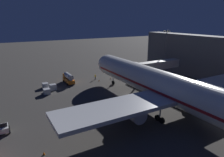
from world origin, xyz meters
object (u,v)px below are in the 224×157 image
Objects in this scene: fuel_tanker at (68,78)px; baggage_container_mid_row at (45,85)px; traffic_cone_nose_port at (111,78)px; traffic_cone_nose_starboard at (99,80)px; baggage_container_near_belt at (53,87)px; traffic_cone_wingtip_svc_side at (44,153)px; airliner_at_gate at (172,89)px; jet_bridge at (151,66)px; ground_crew_near_nose_gear at (95,77)px; pushback_tug at (4,128)px; baggage_container_far_row at (47,91)px; apron_floodlight_mast at (166,48)px.

baggage_container_mid_row is at bearing 9.22° from fuel_tanker.
traffic_cone_nose_port is 4.40m from traffic_cone_nose_starboard.
traffic_cone_wingtip_svc_side is at bearing 73.22° from baggage_container_near_belt.
jet_bridge is (-10.25, -18.55, 0.12)m from airliner_at_gate.
fuel_tanker is at bearing -5.08° from ground_crew_near_nose_gear.
baggage_container_mid_row is 3.10× the size of traffic_cone_wingtip_svc_side.
traffic_cone_nose_port is at bearing -149.06° from pushback_tug.
pushback_tug is 1.42× the size of baggage_container_far_row.
ground_crew_near_nose_gear reaches higher than baggage_container_far_row.
jet_bridge is 33.97× the size of traffic_cone_nose_port.
jet_bridge reaches higher than traffic_cone_nose_port.
traffic_cone_wingtip_svc_side is at bearing 76.36° from baggage_container_far_row.
apron_floodlight_mast is at bearing -147.40° from jet_bridge.
baggage_container_near_belt is 1.00× the size of ground_crew_near_nose_gear.
pushback_tug is (41.40, 8.95, -4.99)m from jet_bridge.
ground_crew_near_nose_gear reaches higher than baggage_container_mid_row.
airliner_at_gate is at bearing 85.75° from traffic_cone_nose_port.
jet_bridge is 3.05× the size of fuel_tanker.
fuel_tanker is 9.97m from traffic_cone_nose_starboard.
baggage_container_mid_row is at bearing -4.86° from traffic_cone_nose_port.
traffic_cone_nose_port is (-2.20, -29.59, -5.37)m from airliner_at_gate.
jet_bridge is 19.02m from ground_crew_near_nose_gear.
jet_bridge is 31.49m from baggage_container_far_row.
traffic_cone_wingtip_svc_side is (51.84, 28.75, -8.99)m from apron_floodlight_mast.
traffic_cone_wingtip_svc_side is at bearing 51.21° from traffic_cone_nose_starboard.
baggage_container_mid_row is 17.06m from traffic_cone_nose_starboard.
pushback_tug is at bearing 30.94° from traffic_cone_nose_port.
jet_bridge is 10.36× the size of ground_crew_near_nose_gear.
traffic_cone_nose_port is at bearing -94.25° from airliner_at_gate.
jet_bridge is 42.65m from pushback_tug.
baggage_container_near_belt is at bearing -0.11° from apron_floodlight_mast.
fuel_tanker reaches higher than baggage_container_near_belt.
baggage_container_mid_row is at bearing -63.40° from baggage_container_near_belt.
jet_bridge is 29.99m from baggage_container_near_belt.
apron_floodlight_mast is 43.97m from baggage_container_near_belt.
fuel_tanker reaches higher than traffic_cone_nose_starboard.
fuel_tanker is at bearing -144.96° from baggage_container_near_belt.
pushback_tug is at bearing 37.82° from ground_crew_near_nose_gear.
apron_floodlight_mast is 25.01m from traffic_cone_nose_port.
jet_bridge is at bearing 147.21° from fuel_tanker.
baggage_container_near_belt is 3.29× the size of traffic_cone_nose_starboard.
baggage_container_far_row reaches higher than traffic_cone_wingtip_svc_side.
apron_floodlight_mast is 2.57× the size of fuel_tanker.
apron_floodlight_mast reaches higher than ground_crew_near_nose_gear.
apron_floodlight_mast is 28.59× the size of traffic_cone_nose_port.
traffic_cone_nose_starboard is at bearing -167.94° from baggage_container_far_row.
apron_floodlight_mast reaches higher than baggage_container_far_row.
ground_crew_near_nose_gear is at bearing 174.92° from fuel_tanker.
airliner_at_gate reaches higher than traffic_cone_nose_port.
apron_floodlight_mast is 29.42m from ground_crew_near_nose_gear.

